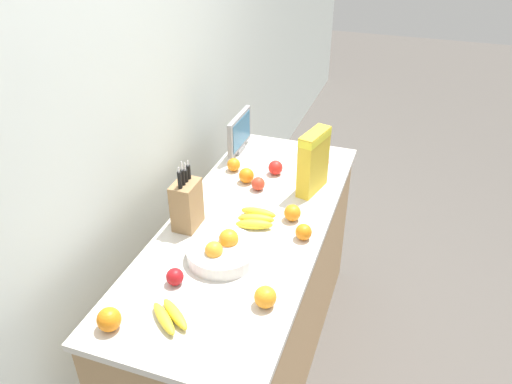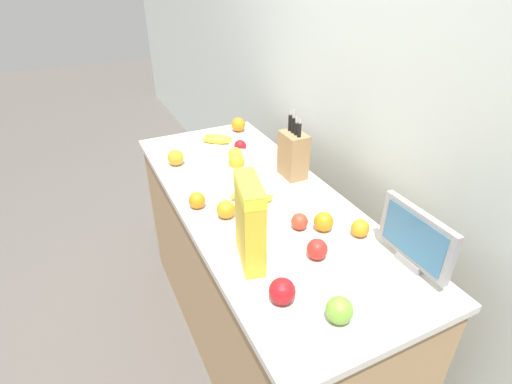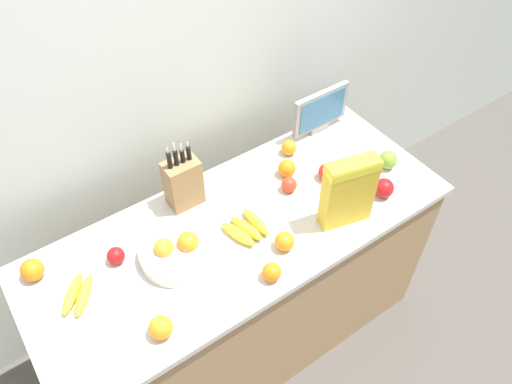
% 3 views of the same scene
% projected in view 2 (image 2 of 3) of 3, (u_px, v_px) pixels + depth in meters
% --- Properties ---
extents(ground_plane, '(14.00, 14.00, 0.00)m').
position_uv_depth(ground_plane, '(257.00, 335.00, 2.20)').
color(ground_plane, '#514C47').
extents(wall_back, '(9.00, 0.06, 2.60)m').
position_uv_depth(wall_back, '(373.00, 89.00, 1.73)').
color(wall_back, silver).
rests_on(wall_back, ground_plane).
extents(counter, '(1.70, 0.68, 0.89)m').
position_uv_depth(counter, '(258.00, 275.00, 1.97)').
color(counter, tan).
rests_on(counter, ground_plane).
extents(knife_block, '(0.14, 0.10, 0.32)m').
position_uv_depth(knife_block, '(293.00, 154.00, 1.86)').
color(knife_block, '#937047').
rests_on(knife_block, counter).
extents(small_monitor, '(0.30, 0.03, 0.22)m').
position_uv_depth(small_monitor, '(415.00, 238.00, 1.30)').
color(small_monitor, gray).
rests_on(small_monitor, counter).
extents(cereal_box, '(0.21, 0.12, 0.31)m').
position_uv_depth(cereal_box, '(250.00, 219.00, 1.30)').
color(cereal_box, gold).
rests_on(cereal_box, counter).
extents(fruit_bowl, '(0.28, 0.28, 0.11)m').
position_uv_depth(fruit_bowl, '(236.00, 165.00, 1.93)').
color(fruit_bowl, silver).
rests_on(fruit_bowl, counter).
extents(banana_bunch_left, '(0.16, 0.18, 0.04)m').
position_uv_depth(banana_bunch_left, '(251.00, 196.00, 1.71)').
color(banana_bunch_left, yellow).
rests_on(banana_bunch_left, counter).
extents(banana_bunch_right, '(0.17, 0.18, 0.04)m').
position_uv_depth(banana_bunch_right, '(217.00, 139.00, 2.24)').
color(banana_bunch_right, yellow).
rests_on(banana_bunch_right, counter).
extents(apple_rightmost, '(0.07, 0.07, 0.07)m').
position_uv_depth(apple_rightmost, '(240.00, 146.00, 2.13)').
color(apple_rightmost, '#A31419').
rests_on(apple_rightmost, counter).
extents(apple_leftmost, '(0.07, 0.07, 0.07)m').
position_uv_depth(apple_leftmost, '(299.00, 221.00, 1.53)').
color(apple_leftmost, red).
rests_on(apple_leftmost, counter).
extents(apple_middle, '(0.08, 0.08, 0.08)m').
position_uv_depth(apple_middle, '(339.00, 310.00, 1.14)').
color(apple_middle, '#6B9E33').
rests_on(apple_middle, counter).
extents(apple_near_bananas, '(0.08, 0.08, 0.08)m').
position_uv_depth(apple_near_bananas, '(282.00, 291.00, 1.20)').
color(apple_near_bananas, '#A31419').
rests_on(apple_near_bananas, counter).
extents(apple_front, '(0.07, 0.07, 0.07)m').
position_uv_depth(apple_front, '(317.00, 249.00, 1.38)').
color(apple_front, red).
rests_on(apple_front, counter).
extents(orange_front_right, '(0.08, 0.08, 0.08)m').
position_uv_depth(orange_front_right, '(238.00, 125.00, 2.37)').
color(orange_front_right, orange).
rests_on(orange_front_right, counter).
extents(orange_mid_right, '(0.07, 0.07, 0.07)m').
position_uv_depth(orange_mid_right, '(197.00, 200.00, 1.66)').
color(orange_mid_right, orange).
rests_on(orange_mid_right, counter).
extents(orange_by_cereal, '(0.08, 0.08, 0.08)m').
position_uv_depth(orange_by_cereal, '(176.00, 157.00, 1.99)').
color(orange_by_cereal, orange).
rests_on(orange_by_cereal, counter).
extents(orange_near_bowl, '(0.08, 0.08, 0.08)m').
position_uv_depth(orange_near_bowl, '(226.00, 209.00, 1.59)').
color(orange_near_bowl, orange).
rests_on(orange_near_bowl, counter).
extents(orange_mid_left, '(0.08, 0.08, 0.08)m').
position_uv_depth(orange_mid_left, '(324.00, 222.00, 1.52)').
color(orange_mid_left, orange).
rests_on(orange_mid_left, counter).
extents(orange_front_left, '(0.07, 0.07, 0.07)m').
position_uv_depth(orange_front_left, '(360.00, 228.00, 1.49)').
color(orange_front_left, orange).
rests_on(orange_front_left, counter).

